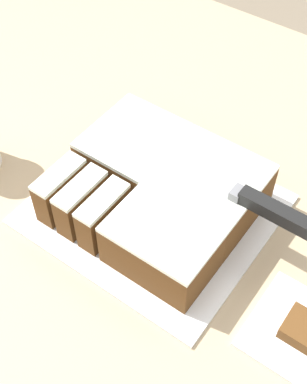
% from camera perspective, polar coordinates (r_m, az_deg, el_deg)
% --- Properties ---
extents(ground_plane, '(8.00, 8.00, 0.00)m').
position_cam_1_polar(ground_plane, '(1.69, -0.14, -18.92)').
color(ground_plane, '#7F705B').
extents(countertop, '(1.40, 1.10, 0.89)m').
position_cam_1_polar(countertop, '(1.29, -0.18, -11.83)').
color(countertop, tan).
rests_on(countertop, ground_plane).
extents(cake_board, '(0.36, 0.33, 0.01)m').
position_cam_1_polar(cake_board, '(0.87, -0.00, -1.84)').
color(cake_board, white).
rests_on(cake_board, countertop).
extents(cake, '(0.29, 0.26, 0.08)m').
position_cam_1_polar(cake, '(0.84, 0.48, 0.04)').
color(cake, brown).
rests_on(cake, cake_board).
extents(knife, '(0.34, 0.03, 0.02)m').
position_cam_1_polar(knife, '(0.78, 10.59, -0.96)').
color(knife, silver).
rests_on(knife, cake).
extents(paper_napkin, '(0.14, 0.14, 0.01)m').
position_cam_1_polar(paper_napkin, '(0.79, 15.46, -14.34)').
color(paper_napkin, white).
rests_on(paper_napkin, countertop).
extents(brownie, '(0.05, 0.05, 0.02)m').
position_cam_1_polar(brownie, '(0.77, 15.67, -13.90)').
color(brownie, brown).
rests_on(brownie, paper_napkin).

